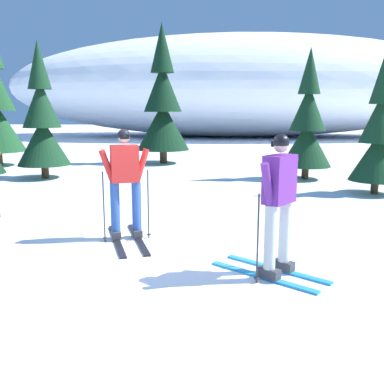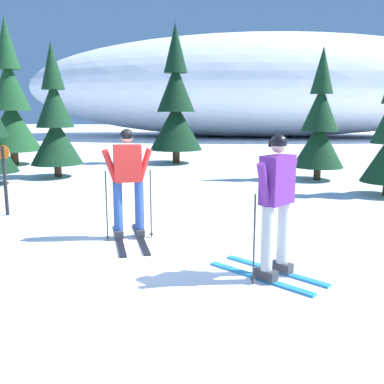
{
  "view_description": "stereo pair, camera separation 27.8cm",
  "coord_description": "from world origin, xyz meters",
  "px_view_note": "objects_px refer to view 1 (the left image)",
  "views": [
    {
      "loc": [
        1.06,
        -6.03,
        2.1
      ],
      "look_at": [
        0.66,
        0.02,
        0.95
      ],
      "focal_mm": 40.04,
      "sensor_mm": 36.0,
      "label": 1
    },
    {
      "loc": [
        1.33,
        -6.0,
        2.1
      ],
      "look_at": [
        0.66,
        0.02,
        0.95
      ],
      "focal_mm": 40.04,
      "sensor_mm": 36.0,
      "label": 2
    }
  ],
  "objects_px": {
    "skier_red_jacket": "(125,182)",
    "pine_tree_far_right": "(379,137)",
    "pine_tree_center_left": "(42,122)",
    "pine_tree_right": "(307,125)",
    "pine_tree_center_right": "(163,106)",
    "skier_purple_jacket": "(278,202)"
  },
  "relations": [
    {
      "from": "pine_tree_right",
      "to": "pine_tree_far_right",
      "type": "height_order",
      "value": "pine_tree_right"
    },
    {
      "from": "pine_tree_right",
      "to": "pine_tree_far_right",
      "type": "xyz_separation_m",
      "value": [
        1.3,
        -2.4,
        -0.21
      ]
    },
    {
      "from": "pine_tree_center_left",
      "to": "pine_tree_right",
      "type": "height_order",
      "value": "pine_tree_center_left"
    },
    {
      "from": "skier_purple_jacket",
      "to": "skier_red_jacket",
      "type": "height_order",
      "value": "skier_purple_jacket"
    },
    {
      "from": "skier_red_jacket",
      "to": "pine_tree_center_left",
      "type": "height_order",
      "value": "pine_tree_center_left"
    },
    {
      "from": "skier_red_jacket",
      "to": "pine_tree_center_right",
      "type": "distance_m",
      "value": 10.59
    },
    {
      "from": "pine_tree_center_left",
      "to": "pine_tree_right",
      "type": "distance_m",
      "value": 8.21
    },
    {
      "from": "skier_red_jacket",
      "to": "pine_tree_far_right",
      "type": "xyz_separation_m",
      "value": [
        5.51,
        4.31,
        0.49
      ]
    },
    {
      "from": "pine_tree_center_left",
      "to": "pine_tree_far_right",
      "type": "distance_m",
      "value": 9.72
    },
    {
      "from": "pine_tree_center_left",
      "to": "pine_tree_far_right",
      "type": "xyz_separation_m",
      "value": [
        9.5,
        -2.02,
        -0.31
      ]
    },
    {
      "from": "pine_tree_far_right",
      "to": "pine_tree_right",
      "type": "bearing_deg",
      "value": 118.44
    },
    {
      "from": "pine_tree_center_right",
      "to": "pine_tree_far_right",
      "type": "relative_size",
      "value": 1.57
    },
    {
      "from": "skier_red_jacket",
      "to": "pine_tree_far_right",
      "type": "height_order",
      "value": "pine_tree_far_right"
    },
    {
      "from": "pine_tree_far_right",
      "to": "pine_tree_center_right",
      "type": "bearing_deg",
      "value": 135.48
    },
    {
      "from": "skier_red_jacket",
      "to": "pine_tree_center_left",
      "type": "xyz_separation_m",
      "value": [
        -4.0,
        6.34,
        0.8
      ]
    },
    {
      "from": "pine_tree_right",
      "to": "pine_tree_center_left",
      "type": "bearing_deg",
      "value": -177.39
    },
    {
      "from": "skier_purple_jacket",
      "to": "skier_red_jacket",
      "type": "bearing_deg",
      "value": 147.08
    },
    {
      "from": "pine_tree_center_left",
      "to": "pine_tree_far_right",
      "type": "height_order",
      "value": "pine_tree_center_left"
    },
    {
      "from": "skier_purple_jacket",
      "to": "pine_tree_right",
      "type": "distance_m",
      "value": 8.43
    },
    {
      "from": "skier_purple_jacket",
      "to": "pine_tree_right",
      "type": "bearing_deg",
      "value": 76.68
    },
    {
      "from": "skier_red_jacket",
      "to": "pine_tree_center_left",
      "type": "distance_m",
      "value": 7.53
    },
    {
      "from": "pine_tree_right",
      "to": "pine_tree_center_right",
      "type": "bearing_deg",
      "value": 142.84
    }
  ]
}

